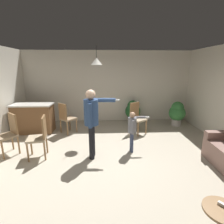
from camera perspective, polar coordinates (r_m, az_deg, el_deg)
ground at (r=4.07m, az=-0.37°, el=-16.18°), size 7.68×7.68×0.00m
wall_back at (r=6.73m, az=-1.45°, el=8.38°), size 6.40×0.10×2.70m
kitchen_counter at (r=6.16m, az=-24.60°, el=-1.85°), size 1.26×0.66×0.95m
side_table_by_couch at (r=2.69m, az=32.43°, el=-28.75°), size 0.44×0.44×0.52m
person_adult at (r=3.89m, az=-6.72°, el=-1.57°), size 0.81×0.47×1.62m
person_child at (r=4.27m, az=6.83°, el=-5.13°), size 0.55×0.30×1.04m
dining_chair_by_counter at (r=5.67m, az=-14.99°, el=-1.61°), size 0.59×0.59×1.00m
dining_chair_near_wall at (r=5.55m, az=8.26°, el=-1.60°), size 0.58×0.58×1.00m
dining_chair_centre_back at (r=4.90m, az=-31.04°, el=-5.86°), size 0.59×0.59×1.00m
dining_chair_spare at (r=4.36m, az=-22.92°, el=-7.23°), size 0.49×0.49×1.00m
potted_plant_corner at (r=6.67m, az=20.85°, el=-0.15°), size 0.58×0.58×0.89m
potted_plant_by_wall at (r=6.57m, az=6.95°, el=0.45°), size 0.58×0.58×0.88m
spare_remote_on_table at (r=2.60m, az=33.26°, el=-24.59°), size 0.10×0.13×0.04m
ceiling_light_pendant at (r=5.04m, az=-5.17°, el=16.48°), size 0.32×0.32×0.55m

